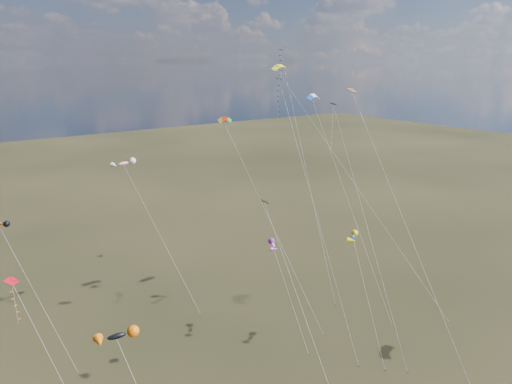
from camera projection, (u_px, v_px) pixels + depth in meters
diamond_black_high at (283, 112)px, 63.58m from camera, size 5.46×22.19×31.87m
diamond_navy_tall at (284, 81)px, 73.77m from camera, size 5.29×19.92×36.02m
diamond_black_mid at (288, 268)px, 46.29m from camera, size 2.96×17.56×19.78m
diamond_red_low at (18, 307)px, 43.19m from camera, size 4.52×12.18×14.44m
diamond_navy_right at (336, 137)px, 61.74m from camera, size 5.63×19.27×28.68m
diamond_orange_center at (397, 202)px, 42.78m from camera, size 4.43×17.06×31.59m
parafoil_yellow at (282, 67)px, 64.18m from camera, size 12.77×23.98×34.10m
parafoil_blue_white at (314, 97)px, 66.47m from camera, size 2.59×18.14×29.87m
parafoil_tricolor at (226, 121)px, 59.94m from camera, size 6.21×15.67×27.28m
novelty_black_orange at (117, 337)px, 37.38m from camera, size 3.62×10.08×12.90m
novelty_white_purple at (273, 245)px, 57.03m from camera, size 1.98×8.50×12.41m
novelty_redwhite_stripe at (124, 164)px, 63.49m from camera, size 7.05×11.96×20.94m
novelty_blue_yellow at (353, 237)px, 54.81m from camera, size 2.74×8.37×14.24m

